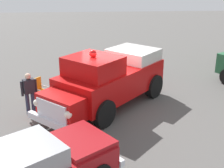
{
  "coord_description": "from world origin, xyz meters",
  "views": [
    {
      "loc": [
        0.88,
        12.04,
        5.42
      ],
      "look_at": [
        0.06,
        0.04,
        0.91
      ],
      "focal_mm": 49.43,
      "sensor_mm": 36.0,
      "label": 1
    }
  ],
  "objects_px": {
    "classic_hot_rod": "(34,168)",
    "lawn_chair_spare": "(106,66)",
    "vintage_fire_truck": "(108,79)",
    "lawn_chair_by_car": "(39,88)",
    "spectator_standing": "(29,91)"
  },
  "relations": [
    {
      "from": "classic_hot_rod",
      "to": "lawn_chair_spare",
      "type": "height_order",
      "value": "classic_hot_rod"
    },
    {
      "from": "lawn_chair_spare",
      "to": "spectator_standing",
      "type": "relative_size",
      "value": 0.61
    },
    {
      "from": "lawn_chair_by_car",
      "to": "classic_hot_rod",
      "type": "bearing_deg",
      "value": 97.63
    },
    {
      "from": "lawn_chair_by_car",
      "to": "lawn_chair_spare",
      "type": "distance_m",
      "value": 4.33
    },
    {
      "from": "vintage_fire_truck",
      "to": "lawn_chair_by_car",
      "type": "height_order",
      "value": "vintage_fire_truck"
    },
    {
      "from": "classic_hot_rod",
      "to": "lawn_chair_spare",
      "type": "bearing_deg",
      "value": -103.93
    },
    {
      "from": "spectator_standing",
      "to": "lawn_chair_spare",
      "type": "bearing_deg",
      "value": -126.59
    },
    {
      "from": "lawn_chair_by_car",
      "to": "spectator_standing",
      "type": "bearing_deg",
      "value": 83.0
    },
    {
      "from": "lawn_chair_by_car",
      "to": "spectator_standing",
      "type": "height_order",
      "value": "spectator_standing"
    },
    {
      "from": "classic_hot_rod",
      "to": "lawn_chair_by_car",
      "type": "xyz_separation_m",
      "value": [
        0.81,
        -6.01,
        -0.16
      ]
    },
    {
      "from": "lawn_chair_by_car",
      "to": "lawn_chair_spare",
      "type": "bearing_deg",
      "value": -134.93
    },
    {
      "from": "vintage_fire_truck",
      "to": "lawn_chair_spare",
      "type": "bearing_deg",
      "value": -91.31
    },
    {
      "from": "vintage_fire_truck",
      "to": "lawn_chair_spare",
      "type": "distance_m",
      "value": 3.87
    },
    {
      "from": "vintage_fire_truck",
      "to": "classic_hot_rod",
      "type": "height_order",
      "value": "vintage_fire_truck"
    },
    {
      "from": "classic_hot_rod",
      "to": "spectator_standing",
      "type": "bearing_deg",
      "value": -78.58
    }
  ]
}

